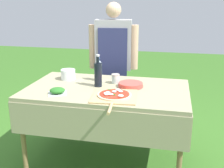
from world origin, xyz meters
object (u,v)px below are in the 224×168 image
(person_cook, at_px, (113,57))
(water_bottle, at_px, (99,70))
(pizza_on_peel, at_px, (114,96))
(prep_table, at_px, (107,96))
(mixing_tub, at_px, (68,74))
(oil_bottle, at_px, (98,74))
(plate_stack, at_px, (131,85))
(herb_container, at_px, (57,91))
(sauce_jar, at_px, (116,79))

(person_cook, xyz_separation_m, water_bottle, (-0.04, -0.52, -0.02))
(pizza_on_peel, bearing_deg, prep_table, 111.35)
(person_cook, relative_size, mixing_tub, 10.38)
(mixing_tub, bearing_deg, person_cook, 58.04)
(oil_bottle, bearing_deg, mixing_tub, 155.71)
(prep_table, relative_size, plate_stack, 6.45)
(herb_container, relative_size, plate_stack, 0.85)
(prep_table, distance_m, water_bottle, 0.32)
(prep_table, xyz_separation_m, mixing_tub, (-0.44, 0.19, 0.13))
(water_bottle, bearing_deg, person_cook, 85.99)
(prep_table, bearing_deg, plate_stack, 21.12)
(prep_table, relative_size, sauce_jar, 16.38)
(herb_container, bearing_deg, oil_bottle, 44.56)
(prep_table, xyz_separation_m, water_bottle, (-0.14, 0.22, 0.19))
(oil_bottle, distance_m, plate_stack, 0.32)
(oil_bottle, bearing_deg, prep_table, -18.03)
(water_bottle, bearing_deg, herb_container, -116.96)
(pizza_on_peel, distance_m, oil_bottle, 0.35)
(sauce_jar, bearing_deg, person_cook, 104.10)
(pizza_on_peel, relative_size, water_bottle, 2.45)
(pizza_on_peel, relative_size, herb_container, 2.92)
(person_cook, height_order, water_bottle, person_cook)
(herb_container, height_order, sauce_jar, sauce_jar)
(prep_table, height_order, sauce_jar, sauce_jar)
(prep_table, bearing_deg, water_bottle, 122.08)
(person_cook, bearing_deg, pizza_on_peel, 96.32)
(pizza_on_peel, bearing_deg, oil_bottle, 123.07)
(herb_container, height_order, plate_stack, herb_container)
(mixing_tub, xyz_separation_m, sauce_jar, (0.49, -0.03, -0.01))
(herb_container, bearing_deg, plate_stack, 29.65)
(prep_table, relative_size, water_bottle, 6.34)
(prep_table, xyz_separation_m, plate_stack, (0.20, 0.08, 0.10))
(prep_table, xyz_separation_m, herb_container, (-0.38, -0.25, 0.10))
(prep_table, relative_size, person_cook, 0.98)
(plate_stack, relative_size, sauce_jar, 2.54)
(person_cook, relative_size, herb_container, 7.68)
(prep_table, bearing_deg, pizza_on_peel, -63.49)
(oil_bottle, relative_size, herb_container, 1.52)
(person_cook, height_order, pizza_on_peel, person_cook)
(mixing_tub, xyz_separation_m, plate_stack, (0.65, -0.11, -0.03))
(water_bottle, relative_size, sauce_jar, 2.58)
(prep_table, distance_m, herb_container, 0.46)
(prep_table, height_order, mixing_tub, mixing_tub)
(person_cook, distance_m, plate_stack, 0.74)
(person_cook, xyz_separation_m, sauce_jar, (0.15, -0.58, -0.09))
(pizza_on_peel, height_order, mixing_tub, mixing_tub)
(prep_table, xyz_separation_m, pizza_on_peel, (0.12, -0.23, 0.09))
(person_cook, relative_size, oil_bottle, 5.04)
(pizza_on_peel, relative_size, oil_bottle, 1.92)
(person_cook, xyz_separation_m, plate_stack, (0.30, -0.66, -0.11))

